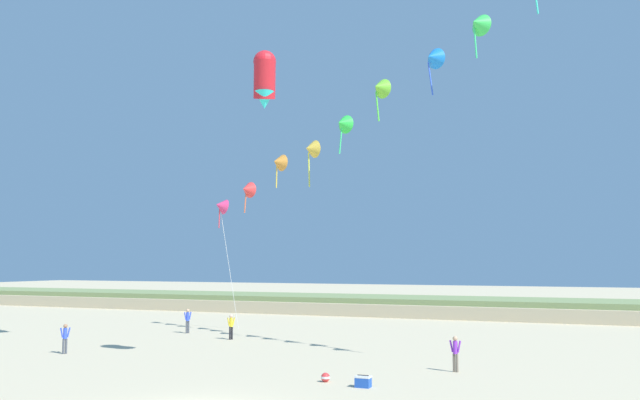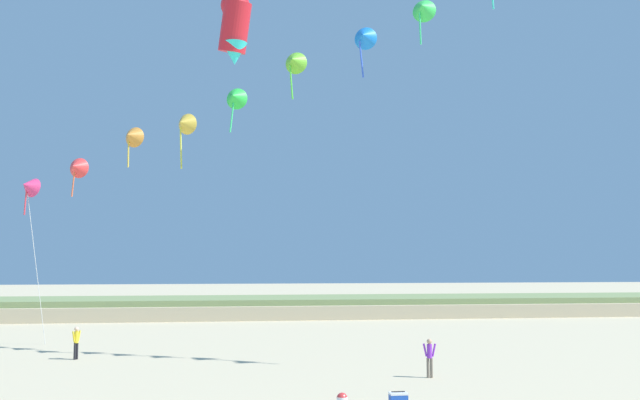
{
  "view_description": "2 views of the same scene",
  "coord_description": "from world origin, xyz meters",
  "px_view_note": "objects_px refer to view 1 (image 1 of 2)",
  "views": [
    {
      "loc": [
        12.15,
        -18.55,
        4.72
      ],
      "look_at": [
        0.77,
        8.63,
        7.43
      ],
      "focal_mm": 38.0,
      "sensor_mm": 36.0,
      "label": 1
    },
    {
      "loc": [
        -1.76,
        -15.6,
        4.68
      ],
      "look_at": [
        1.74,
        11.74,
        7.13
      ],
      "focal_mm": 38.0,
      "sensor_mm": 36.0,
      "label": 2
    }
  ],
  "objects_px": {
    "person_mid_center": "(65,337)",
    "beach_ball": "(325,377)",
    "person_near_left": "(231,325)",
    "person_near_right": "(455,351)",
    "person_far_left": "(188,319)",
    "beach_cooler": "(363,382)",
    "large_kite_mid_trail": "(265,77)"
  },
  "relations": [
    {
      "from": "person_near_left",
      "to": "large_kite_mid_trail",
      "type": "distance_m",
      "value": 17.27
    },
    {
      "from": "person_mid_center",
      "to": "beach_ball",
      "type": "height_order",
      "value": "person_mid_center"
    },
    {
      "from": "person_near_right",
      "to": "large_kite_mid_trail",
      "type": "distance_m",
      "value": 14.8
    },
    {
      "from": "person_near_left",
      "to": "beach_cooler",
      "type": "relative_size",
      "value": 2.64
    },
    {
      "from": "person_near_right",
      "to": "beach_ball",
      "type": "bearing_deg",
      "value": -133.95
    },
    {
      "from": "large_kite_mid_trail",
      "to": "beach_cooler",
      "type": "height_order",
      "value": "large_kite_mid_trail"
    },
    {
      "from": "person_near_right",
      "to": "person_far_left",
      "type": "distance_m",
      "value": 21.68
    },
    {
      "from": "person_far_left",
      "to": "beach_ball",
      "type": "distance_m",
      "value": 20.5
    },
    {
      "from": "person_mid_center",
      "to": "beach_cooler",
      "type": "xyz_separation_m",
      "value": [
        17.3,
        -2.92,
        -0.67
      ]
    },
    {
      "from": "person_near_left",
      "to": "large_kite_mid_trail",
      "type": "bearing_deg",
      "value": -53.38
    },
    {
      "from": "person_near_left",
      "to": "person_near_right",
      "type": "xyz_separation_m",
      "value": [
        15.16,
        -6.94,
        0.0
      ]
    },
    {
      "from": "person_mid_center",
      "to": "beach_cooler",
      "type": "distance_m",
      "value": 17.56
    },
    {
      "from": "large_kite_mid_trail",
      "to": "person_mid_center",
      "type": "bearing_deg",
      "value": 175.87
    },
    {
      "from": "person_near_left",
      "to": "person_far_left",
      "type": "bearing_deg",
      "value": 155.16
    },
    {
      "from": "person_mid_center",
      "to": "person_near_right",
      "type": "bearing_deg",
      "value": 5.8
    },
    {
      "from": "person_near_left",
      "to": "beach_ball",
      "type": "bearing_deg",
      "value": -46.17
    },
    {
      "from": "person_near_right",
      "to": "large_kite_mid_trail",
      "type": "relative_size",
      "value": 0.57
    },
    {
      "from": "person_mid_center",
      "to": "person_far_left",
      "type": "bearing_deg",
      "value": 89.47
    },
    {
      "from": "large_kite_mid_trail",
      "to": "beach_ball",
      "type": "xyz_separation_m",
      "value": [
        3.61,
        -1.54,
        -12.91
      ]
    },
    {
      "from": "beach_cooler",
      "to": "person_near_left",
      "type": "bearing_deg",
      "value": 136.83
    },
    {
      "from": "beach_cooler",
      "to": "large_kite_mid_trail",
      "type": "bearing_deg",
      "value": 158.99
    },
    {
      "from": "person_near_left",
      "to": "beach_ball",
      "type": "height_order",
      "value": "person_near_left"
    },
    {
      "from": "large_kite_mid_trail",
      "to": "person_near_right",
      "type": "bearing_deg",
      "value": 20.07
    },
    {
      "from": "beach_cooler",
      "to": "beach_ball",
      "type": "xyz_separation_m",
      "value": [
        -1.75,
        0.52,
        -0.03
      ]
    },
    {
      "from": "person_near_right",
      "to": "beach_cooler",
      "type": "relative_size",
      "value": 2.66
    },
    {
      "from": "person_far_left",
      "to": "beach_ball",
      "type": "height_order",
      "value": "person_far_left"
    },
    {
      "from": "person_far_left",
      "to": "beach_cooler",
      "type": "height_order",
      "value": "person_far_left"
    },
    {
      "from": "person_mid_center",
      "to": "person_near_left",
      "type": "bearing_deg",
      "value": 62.55
    },
    {
      "from": "person_near_right",
      "to": "person_mid_center",
      "type": "distance_m",
      "value": 19.91
    },
    {
      "from": "beach_ball",
      "to": "person_mid_center",
      "type": "bearing_deg",
      "value": 171.21
    },
    {
      "from": "beach_cooler",
      "to": "beach_ball",
      "type": "relative_size",
      "value": 1.59
    },
    {
      "from": "person_near_left",
      "to": "person_mid_center",
      "type": "relative_size",
      "value": 1.0
    }
  ]
}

